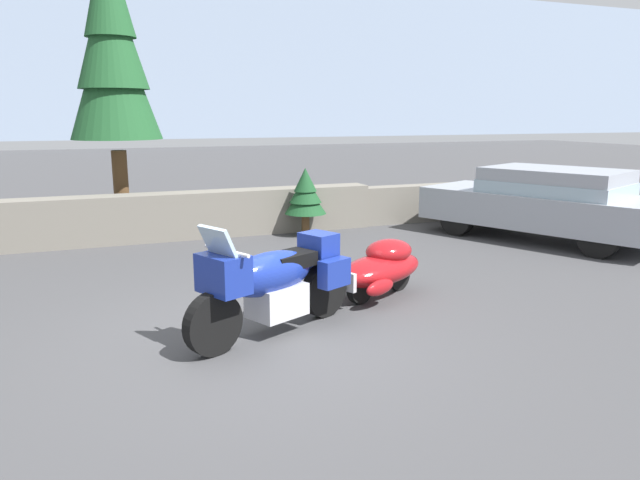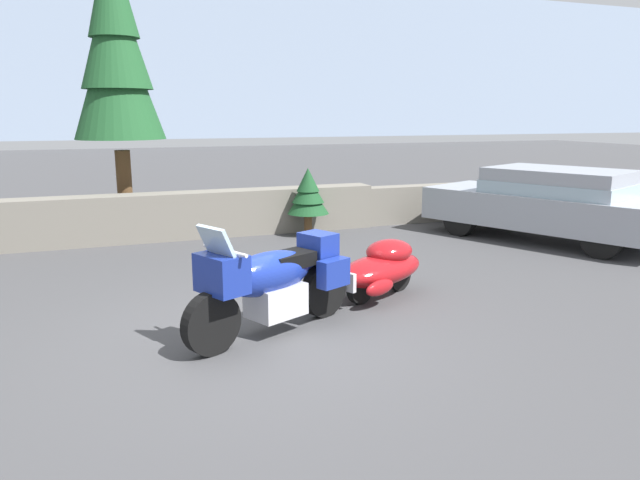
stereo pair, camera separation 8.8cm
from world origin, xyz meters
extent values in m
plane|color=#424244|center=(0.00, 0.00, 0.00)|extent=(80.00, 80.00, 0.00)
cube|color=slate|center=(0.00, 5.78, 0.46)|extent=(8.00, 0.59, 0.91)
cube|color=slate|center=(8.00, 5.79, 0.42)|extent=(8.00, 0.45, 0.83)
cube|color=#8C9EB7|center=(0.00, 95.80, 8.00)|extent=(240.00, 80.00, 16.00)
cylinder|color=black|center=(-0.55, -0.27, 0.33)|extent=(0.66, 0.41, 0.66)
cylinder|color=black|center=(0.95, 0.43, 0.33)|extent=(0.66, 0.41, 0.66)
cube|color=silver|center=(0.25, 0.10, 0.38)|extent=(0.73, 0.65, 0.36)
ellipsoid|color=navy|center=(0.16, 0.06, 0.71)|extent=(1.27, 0.91, 0.48)
cube|color=navy|center=(-0.41, -0.21, 0.83)|extent=(0.55, 0.62, 0.40)
cube|color=#9EB7C6|center=(-0.46, -0.23, 1.16)|extent=(0.36, 0.48, 0.34)
cube|color=black|center=(0.43, 0.18, 0.81)|extent=(0.66, 0.56, 0.16)
cube|color=navy|center=(0.86, 0.38, 0.91)|extent=(0.46, 0.50, 0.28)
cube|color=navy|center=(0.94, 0.09, 0.63)|extent=(0.43, 0.31, 0.32)
cube|color=navy|center=(0.69, 0.63, 0.63)|extent=(0.43, 0.31, 0.32)
cylinder|color=silver|center=(-0.36, -0.19, 1.06)|extent=(0.33, 0.65, 0.04)
cylinder|color=silver|center=(-0.50, -0.25, 0.58)|extent=(0.26, 0.17, 0.54)
cylinder|color=black|center=(1.57, 0.71, 0.22)|extent=(0.44, 0.28, 0.44)
cylinder|color=black|center=(2.32, 1.06, 0.22)|extent=(0.44, 0.28, 0.44)
ellipsoid|color=maroon|center=(1.95, 0.89, 0.38)|extent=(1.65, 1.25, 0.40)
ellipsoid|color=maroon|center=(2.11, 0.96, 0.60)|extent=(0.89, 0.81, 0.32)
cube|color=silver|center=(1.30, 0.59, 0.36)|extent=(0.19, 0.32, 0.24)
ellipsoid|color=maroon|center=(1.71, 0.42, 0.28)|extent=(0.53, 0.35, 0.20)
ellipsoid|color=maroon|center=(1.44, 1.00, 0.28)|extent=(0.53, 0.35, 0.20)
cylinder|color=silver|center=(0.95, 0.42, 0.27)|extent=(0.66, 0.34, 0.05)
cylinder|color=black|center=(5.32, 4.06, 0.34)|extent=(0.48, 0.71, 0.68)
cylinder|color=black|center=(6.73, 4.69, 0.34)|extent=(0.48, 0.71, 0.68)
cylinder|color=black|center=(6.45, 1.51, 0.34)|extent=(0.48, 0.71, 0.68)
cylinder|color=black|center=(7.86, 2.14, 0.34)|extent=(0.48, 0.71, 0.68)
cube|color=#999EA8|center=(6.59, 3.10, 0.61)|extent=(3.49, 4.85, 0.64)
cube|color=#999EA8|center=(6.68, 2.89, 1.17)|extent=(2.47, 2.91, 0.48)
cube|color=#9EB7C6|center=(6.68, 2.89, 1.05)|extent=(2.52, 2.97, 0.24)
cylinder|color=brown|center=(-1.00, 6.78, 0.85)|extent=(0.30, 0.30, 1.71)
cone|color=#1E5128|center=(-1.00, 6.78, 3.27)|extent=(1.78, 1.78, 2.69)
cone|color=#1E5128|center=(-1.00, 6.78, 4.09)|extent=(1.38, 1.38, 2.36)
cylinder|color=brown|center=(2.44, 5.19, 0.20)|extent=(0.16, 0.16, 0.40)
cone|color=#194723|center=(2.44, 5.19, 0.76)|extent=(0.84, 0.84, 0.62)
cone|color=#194723|center=(2.44, 5.19, 0.95)|extent=(0.65, 0.65, 0.55)
cone|color=#194723|center=(2.44, 5.19, 1.14)|extent=(0.46, 0.46, 0.47)
camera|label=1|loc=(-1.62, -6.00, 2.41)|focal=33.35mm
camera|label=2|loc=(-1.54, -6.03, 2.41)|focal=33.35mm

